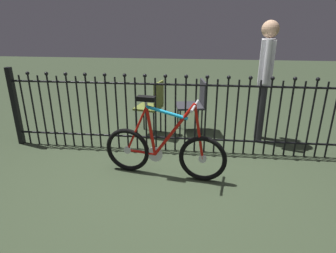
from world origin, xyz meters
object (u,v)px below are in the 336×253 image
(chair_charcoal, at_px, (195,102))
(person_visitor, at_px, (265,72))
(bicycle, at_px, (164,150))
(chair_olive, at_px, (153,103))

(chair_charcoal, relative_size, person_visitor, 0.49)
(person_visitor, bearing_deg, bicycle, -136.99)
(bicycle, height_order, chair_charcoal, bicycle)
(chair_olive, bearing_deg, chair_charcoal, 16.37)
(person_visitor, bearing_deg, chair_charcoal, 167.39)
(bicycle, relative_size, chair_olive, 1.69)
(chair_olive, height_order, person_visitor, person_visitor)
(bicycle, height_order, chair_olive, bicycle)
(chair_charcoal, distance_m, person_visitor, 1.11)
(bicycle, xyz_separation_m, chair_charcoal, (0.32, 1.41, 0.18))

